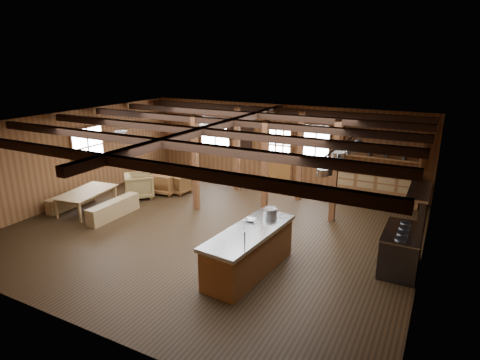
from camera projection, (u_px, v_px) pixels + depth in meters
The scene contains 22 objects.
room at pixel (213, 178), 10.18m from camera, with size 10.04×9.04×2.84m.
ceiling_joists at pixel (216, 127), 9.96m from camera, with size 9.80×8.82×0.18m.
timber_posts at pixel (265, 162), 11.71m from camera, with size 3.95×2.35×2.80m.
back_door at pixel (279, 160), 14.10m from camera, with size 1.02×0.08×2.15m.
window_back_left at pixel (215, 133), 15.05m from camera, with size 1.32×0.06×1.32m.
window_back_right at pixel (316, 143), 13.32m from camera, with size 1.02×0.06×1.32m.
window_left at pixel (88, 147), 12.75m from camera, with size 0.14×1.24×1.32m.
notice_boards at pixel (241, 135), 14.55m from camera, with size 1.08×0.03×0.90m.
back_counter at pixel (377, 182), 12.47m from camera, with size 2.55×0.60×2.45m.
pendant_lamps at pixel (165, 131), 11.78m from camera, with size 1.86×2.36×0.66m.
pot_rack at pixel (343, 155), 8.79m from camera, with size 0.42×3.00×0.45m.
kitchen_island at pixel (249, 251), 8.35m from camera, with size 1.10×2.57×1.20m.
step_stool at pixel (229, 247), 9.12m from camera, with size 0.47×0.34×0.42m, color brown.
commercial_range at pixel (404, 243), 8.42m from camera, with size 0.78×1.49×1.84m.
dining_table at pixel (88, 201), 11.71m from camera, with size 1.75×0.97×0.61m, color #9A7546.
bench_wall at pixel (71, 200), 12.06m from camera, with size 0.29×1.57×0.43m, color brown.
bench_aisle at pixel (114, 209), 11.29m from camera, with size 0.33×1.74×0.48m, color brown.
armchair_a at pixel (166, 183), 13.22m from camera, with size 0.75×0.78×0.71m, color brown.
armchair_b at pixel (179, 183), 13.29m from camera, with size 0.70×0.72×0.65m, color brown.
armchair_c at pixel (140, 186), 12.83m from camera, with size 0.84×0.86×0.79m, color olive.
counter_pot at pixel (270, 212), 8.94m from camera, with size 0.31×0.31×0.19m, color #B6B9BD.
bowl at pixel (250, 220), 8.67m from camera, with size 0.24×0.24×0.06m, color silver.
Camera 1 is at (5.13, -8.31, 4.37)m, focal length 30.00 mm.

